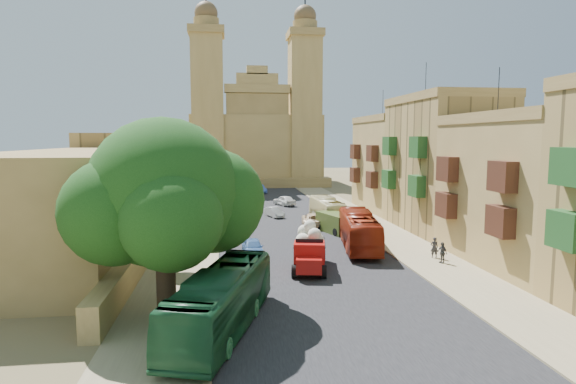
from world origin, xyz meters
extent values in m
plane|color=brown|center=(0.00, 0.00, 0.00)|extent=(260.00, 260.00, 0.00)
cube|color=black|center=(0.00, 30.00, 0.01)|extent=(14.00, 140.00, 0.01)
cube|color=#8F805E|center=(9.50, 30.00, 0.01)|extent=(5.00, 140.00, 0.01)
cube|color=#8F805E|center=(-9.50, 30.00, 0.01)|extent=(5.00, 140.00, 0.01)
cube|color=#8F805E|center=(7.00, 30.00, 0.06)|extent=(0.25, 140.00, 0.12)
cube|color=#8F805E|center=(-7.00, 30.00, 0.06)|extent=(0.25, 140.00, 0.12)
cube|color=#205021|center=(11.55, 0.92, 4.56)|extent=(0.90, 2.20, 2.00)
cube|color=#205021|center=(11.55, 0.92, 7.92)|extent=(0.90, 2.20, 2.00)
cube|color=olive|center=(16.00, 11.00, 5.25)|extent=(8.00, 14.00, 10.50)
cube|color=olive|center=(16.00, 11.00, 10.90)|extent=(8.20, 14.00, 0.80)
cylinder|color=black|center=(15.00, 13.80, 13.10)|extent=(0.06, 0.06, 3.60)
cube|color=#422116|center=(11.55, 7.08, 3.99)|extent=(0.90, 2.20, 2.00)
cube|color=#422116|center=(11.55, 14.92, 3.99)|extent=(0.90, 2.20, 2.00)
cube|color=#422116|center=(11.55, 7.08, 6.93)|extent=(0.90, 2.20, 2.00)
cube|color=#422116|center=(11.55, 14.92, 6.93)|extent=(0.90, 2.20, 2.00)
cube|color=#A3844A|center=(16.00, 25.00, 6.50)|extent=(8.00, 14.00, 13.00)
cube|color=olive|center=(16.00, 25.00, 13.40)|extent=(8.20, 14.00, 0.80)
cylinder|color=black|center=(15.00, 27.80, 15.60)|extent=(0.06, 0.06, 3.60)
cube|color=#205021|center=(11.55, 21.08, 4.94)|extent=(0.90, 2.20, 2.00)
cube|color=#205021|center=(11.55, 28.92, 4.94)|extent=(0.90, 2.20, 2.00)
cube|color=#205021|center=(11.55, 21.08, 8.58)|extent=(0.90, 2.20, 2.00)
cube|color=#205021|center=(11.55, 28.92, 8.58)|extent=(0.90, 2.20, 2.00)
cube|color=olive|center=(16.00, 39.00, 5.75)|extent=(8.00, 14.00, 11.50)
cube|color=olive|center=(16.00, 39.00, 11.90)|extent=(8.20, 14.00, 0.80)
cylinder|color=black|center=(15.00, 41.80, 14.10)|extent=(0.06, 0.06, 3.60)
cube|color=#422116|center=(11.55, 35.08, 4.37)|extent=(0.90, 2.20, 2.00)
cube|color=#422116|center=(11.55, 42.92, 4.37)|extent=(0.90, 2.20, 2.00)
cube|color=#422116|center=(11.55, 35.08, 7.59)|extent=(0.90, 2.20, 2.00)
cube|color=#422116|center=(11.55, 42.92, 7.59)|extent=(0.90, 2.20, 2.00)
cube|color=olive|center=(-12.50, 20.00, 0.90)|extent=(1.00, 40.00, 1.80)
cube|color=olive|center=(-18.00, 18.00, 4.20)|extent=(10.00, 28.00, 8.40)
cube|color=#A3844A|center=(-18.00, 44.00, 5.00)|extent=(10.00, 22.00, 10.00)
cube|color=olive|center=(0.00, 81.00, 7.00)|extent=(26.00, 20.00, 14.00)
cube|color=olive|center=(0.00, 70.50, 0.90)|extent=(28.00, 4.00, 1.80)
cube|color=olive|center=(0.00, 72.20, 10.00)|extent=(12.00, 2.00, 16.00)
cube|color=olive|center=(0.00, 72.20, 18.90)|extent=(12.60, 2.40, 1.60)
cube|color=olive|center=(0.00, 72.20, 20.60)|extent=(8.00, 2.00, 2.40)
cube|color=olive|center=(0.00, 72.20, 22.40)|extent=(4.00, 2.00, 1.60)
cube|color=olive|center=(-9.50, 73.50, 14.50)|extent=(6.00, 6.00, 29.00)
cube|color=olive|center=(-9.50, 73.50, 29.60)|extent=(6.80, 6.80, 1.40)
cylinder|color=olive|center=(-9.50, 73.50, 31.20)|extent=(4.80, 4.80, 1.80)
sphere|color=brown|center=(-9.50, 73.50, 33.00)|extent=(4.40, 4.40, 4.40)
cylinder|color=black|center=(-9.50, 73.50, 35.40)|extent=(0.28, 0.28, 1.80)
cube|color=olive|center=(9.50, 73.50, 14.50)|extent=(6.00, 6.00, 29.00)
cube|color=olive|center=(9.50, 73.50, 29.60)|extent=(6.80, 6.80, 1.40)
cylinder|color=olive|center=(9.50, 73.50, 31.20)|extent=(4.80, 4.80, 1.80)
sphere|color=brown|center=(9.50, 73.50, 33.00)|extent=(4.40, 4.40, 4.40)
cylinder|color=black|center=(9.50, 73.50, 35.40)|extent=(0.28, 0.28, 1.80)
cylinder|color=#37271B|center=(-9.50, 4.00, 2.00)|extent=(1.05, 1.05, 4.00)
sphere|color=#11360E|center=(-9.50, 4.00, 6.52)|extent=(8.00, 8.00, 8.00)
sphere|color=#11360E|center=(-6.98, 5.26, 5.89)|extent=(5.89, 5.89, 5.89)
sphere|color=#11360E|center=(-11.81, 3.05, 5.68)|extent=(5.47, 5.47, 5.47)
sphere|color=#11360E|center=(-8.87, 1.48, 5.47)|extent=(5.05, 5.05, 5.05)
sphere|color=#11360E|center=(-10.66, 6.31, 7.36)|extent=(4.63, 4.63, 4.63)
cylinder|color=#37271B|center=(-10.00, 12.00, 0.95)|extent=(0.44, 0.44, 1.89)
sphere|color=#11360E|center=(-10.00, 12.00, 2.85)|extent=(2.75, 2.75, 2.75)
cylinder|color=#37271B|center=(-10.00, 24.00, 1.09)|extent=(0.44, 0.44, 2.18)
sphere|color=#11360E|center=(-10.00, 24.00, 3.28)|extent=(3.16, 3.16, 3.16)
cylinder|color=#37271B|center=(-10.00, 36.00, 1.20)|extent=(0.44, 0.44, 2.39)
sphere|color=#11360E|center=(-10.00, 36.00, 3.61)|extent=(3.48, 3.48, 3.48)
cylinder|color=#37271B|center=(-10.00, 48.00, 1.08)|extent=(0.44, 0.44, 2.15)
sphere|color=#11360E|center=(-10.00, 48.00, 3.24)|extent=(3.13, 3.13, 3.13)
cube|color=#AD110D|center=(-0.14, 12.41, 1.25)|extent=(2.83, 3.95, 0.90)
cube|color=black|center=(-0.14, 12.41, 1.75)|extent=(2.89, 4.01, 0.12)
cube|color=#AD110D|center=(-0.57, 10.15, 1.35)|extent=(2.38, 2.06, 1.80)
cube|color=#AD110D|center=(-0.79, 8.97, 0.95)|extent=(1.90, 1.50, 1.00)
cube|color=black|center=(-0.57, 10.15, 2.05)|extent=(1.89, 0.45, 0.90)
cylinder|color=black|center=(-1.72, 9.45, 0.45)|extent=(0.51, 0.95, 0.90)
cylinder|color=black|center=(0.25, 9.08, 0.45)|extent=(0.51, 0.95, 0.90)
cylinder|color=black|center=(-0.90, 13.78, 0.45)|extent=(0.51, 0.95, 0.90)
cylinder|color=black|center=(1.07, 13.41, 0.45)|extent=(0.51, 0.95, 0.90)
sphere|color=beige|center=(-0.74, 11.92, 2.00)|extent=(1.10, 1.10, 1.10)
sphere|color=beige|center=(0.30, 12.03, 2.00)|extent=(1.10, 1.10, 1.10)
sphere|color=beige|center=(-0.03, 13.00, 2.00)|extent=(1.10, 1.10, 1.10)
sphere|color=beige|center=(-0.51, 12.59, 2.55)|extent=(1.00, 1.00, 1.00)
sphere|color=beige|center=(0.04, 11.46, 2.50)|extent=(1.00, 1.00, 1.00)
sphere|color=beige|center=(-0.16, 12.32, 3.00)|extent=(0.90, 0.90, 0.90)
cube|color=#435520|center=(4.62, 24.61, 0.96)|extent=(3.34, 5.04, 1.92)
cylinder|color=black|center=(4.25, 22.79, 0.38)|extent=(0.52, 0.82, 0.77)
cylinder|color=black|center=(5.98, 23.35, 0.38)|extent=(0.52, 0.82, 0.77)
cylinder|color=black|center=(3.26, 25.87, 0.38)|extent=(0.52, 0.82, 0.77)
cylinder|color=black|center=(4.99, 26.42, 0.38)|extent=(0.52, 0.82, 0.77)
imported|color=#1C552F|center=(-6.50, 1.00, 1.52)|extent=(5.67, 11.21, 3.05)
imported|color=maroon|center=(5.06, 17.62, 1.54)|extent=(4.31, 11.31, 3.08)
imported|color=beige|center=(5.19, 31.39, 1.34)|extent=(2.46, 9.66, 2.68)
imported|color=#4674AF|center=(-4.14, 16.09, 0.68)|extent=(1.77, 4.03, 1.35)
imported|color=beige|center=(-0.50, 34.89, 0.59)|extent=(2.32, 3.80, 1.18)
imported|color=beige|center=(3.01, 28.17, 0.71)|extent=(3.08, 5.43, 1.43)
imported|color=navy|center=(-4.60, 46.19, 0.59)|extent=(2.60, 4.33, 1.17)
imported|color=white|center=(1.90, 44.75, 0.72)|extent=(3.19, 4.55, 1.44)
imported|color=#3F5EBA|center=(-0.54, 60.71, 0.72)|extent=(2.57, 4.62, 1.44)
imported|color=#29282B|center=(10.02, 13.47, 0.83)|extent=(0.65, 0.47, 1.65)
imported|color=#404041|center=(9.92, 11.86, 0.81)|extent=(0.67, 1.02, 1.61)
camera|label=1|loc=(-6.21, -21.90, 9.37)|focal=30.00mm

